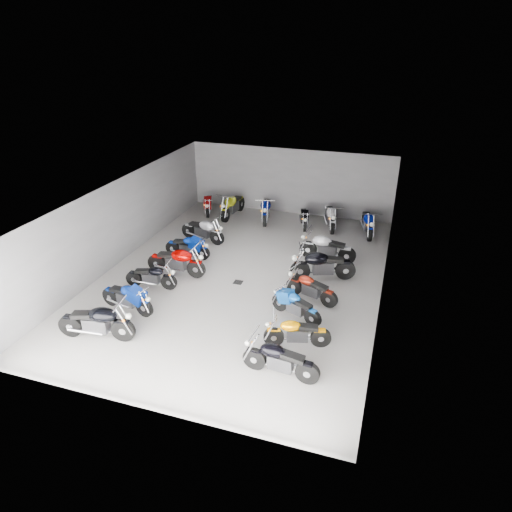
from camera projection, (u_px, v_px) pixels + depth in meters
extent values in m
plane|color=#9D9A95|center=(243.00, 276.00, 16.97)|extent=(14.00, 14.00, 0.00)
cube|color=slate|center=(290.00, 182.00, 22.23)|extent=(10.00, 0.10, 3.20)
cube|color=slate|center=(120.00, 221.00, 17.64)|extent=(0.10, 14.00, 3.20)
cube|color=slate|center=(386.00, 256.00, 14.88)|extent=(0.10, 14.00, 3.20)
cube|color=black|center=(241.00, 193.00, 15.54)|extent=(10.00, 14.00, 0.04)
cube|color=black|center=(238.00, 282.00, 16.54)|extent=(0.32, 0.32, 0.01)
cylinder|color=black|center=(123.00, 330.00, 13.29)|extent=(0.73, 0.26, 0.72)
cylinder|color=black|center=(71.00, 326.00, 13.50)|extent=(0.74, 0.29, 0.72)
cube|color=#2D2D30|center=(96.00, 325.00, 13.34)|extent=(0.78, 0.45, 0.45)
ellipsoid|color=black|center=(102.00, 315.00, 13.15)|extent=(0.83, 0.57, 0.40)
cube|color=black|center=(83.00, 315.00, 13.25)|extent=(0.73, 0.43, 0.20)
cylinder|color=black|center=(144.00, 308.00, 14.45)|extent=(0.64, 0.24, 0.63)
cylinder|color=black|center=(111.00, 297.00, 15.06)|extent=(0.65, 0.26, 0.63)
cube|color=#2D2D30|center=(127.00, 299.00, 14.71)|extent=(0.68, 0.41, 0.39)
ellipsoid|color=navy|center=(131.00, 293.00, 14.48)|extent=(0.73, 0.51, 0.35)
cube|color=black|center=(119.00, 290.00, 14.72)|extent=(0.64, 0.38, 0.18)
cylinder|color=black|center=(169.00, 282.00, 15.98)|extent=(0.59, 0.18, 0.58)
cylinder|color=black|center=(134.00, 279.00, 16.20)|extent=(0.59, 0.20, 0.58)
cube|color=#2D2D30|center=(151.00, 278.00, 16.05)|extent=(0.61, 0.34, 0.36)
ellipsoid|color=black|center=(156.00, 271.00, 15.89)|extent=(0.65, 0.43, 0.32)
cube|color=black|center=(143.00, 271.00, 15.99)|extent=(0.58, 0.32, 0.16)
cylinder|color=black|center=(196.00, 269.00, 16.72)|extent=(0.71, 0.15, 0.71)
cylinder|color=black|center=(157.00, 263.00, 17.14)|extent=(0.71, 0.17, 0.71)
cube|color=#2D2D30|center=(176.00, 263.00, 16.88)|extent=(0.72, 0.34, 0.44)
ellipsoid|color=#890100|center=(181.00, 256.00, 16.66)|extent=(0.75, 0.45, 0.40)
cube|color=black|center=(167.00, 255.00, 16.84)|extent=(0.68, 0.32, 0.20)
cylinder|color=black|center=(203.00, 253.00, 18.06)|extent=(0.60, 0.14, 0.59)
cylinder|color=black|center=(173.00, 248.00, 18.47)|extent=(0.60, 0.16, 0.59)
cube|color=#2D2D30|center=(187.00, 248.00, 18.22)|extent=(0.61, 0.30, 0.37)
ellipsoid|color=#0931B8|center=(191.00, 242.00, 18.03)|extent=(0.64, 0.40, 0.33)
cube|color=black|center=(180.00, 241.00, 18.20)|extent=(0.57, 0.28, 0.17)
cylinder|color=black|center=(217.00, 238.00, 19.32)|extent=(0.67, 0.27, 0.66)
cylinder|color=black|center=(189.00, 231.00, 19.99)|extent=(0.68, 0.29, 0.66)
cube|color=#2D2D30|center=(203.00, 232.00, 19.61)|extent=(0.72, 0.45, 0.41)
ellipsoid|color=silver|center=(207.00, 226.00, 19.36)|extent=(0.77, 0.55, 0.37)
cube|color=black|center=(196.00, 224.00, 19.63)|extent=(0.68, 0.42, 0.19)
cylinder|color=black|center=(255.00, 359.00, 12.19)|extent=(0.66, 0.18, 0.65)
cylinder|color=black|center=(308.00, 373.00, 11.69)|extent=(0.66, 0.20, 0.65)
cube|color=#2D2D30|center=(281.00, 362.00, 11.89)|extent=(0.68, 0.35, 0.41)
ellipsoid|color=black|center=(273.00, 350.00, 11.82)|extent=(0.72, 0.46, 0.36)
cube|color=black|center=(293.00, 357.00, 11.66)|extent=(0.64, 0.33, 0.18)
cylinder|color=black|center=(274.00, 337.00, 13.10)|extent=(0.61, 0.28, 0.60)
cylinder|color=black|center=(321.00, 338.00, 13.06)|extent=(0.61, 0.30, 0.60)
cube|color=#2D2D30|center=(297.00, 335.00, 13.04)|extent=(0.66, 0.44, 0.37)
ellipsoid|color=#F29100|center=(291.00, 326.00, 12.92)|extent=(0.71, 0.53, 0.33)
cube|color=black|center=(308.00, 327.00, 12.92)|extent=(0.62, 0.41, 0.17)
cylinder|color=black|center=(280.00, 303.00, 14.77)|extent=(0.58, 0.35, 0.58)
cylinder|color=black|center=(313.00, 318.00, 13.97)|extent=(0.58, 0.36, 0.58)
cube|color=#2D2D30|center=(296.00, 308.00, 14.33)|extent=(0.65, 0.49, 0.36)
ellipsoid|color=#104DA3|center=(291.00, 298.00, 14.32)|extent=(0.71, 0.59, 0.33)
cube|color=black|center=(304.00, 304.00, 14.04)|extent=(0.61, 0.46, 0.16)
cylinder|color=black|center=(294.00, 286.00, 15.69)|extent=(0.61, 0.31, 0.60)
cylinder|color=black|center=(329.00, 299.00, 14.95)|extent=(0.61, 0.33, 0.60)
cube|color=#2D2D30|center=(311.00, 290.00, 15.28)|extent=(0.67, 0.47, 0.37)
ellipsoid|color=maroon|center=(307.00, 281.00, 15.25)|extent=(0.73, 0.57, 0.34)
cube|color=black|center=(320.00, 286.00, 15.00)|extent=(0.63, 0.44, 0.17)
cylinder|color=black|center=(300.00, 271.00, 16.58)|extent=(0.74, 0.38, 0.73)
cylinder|color=black|center=(345.00, 270.00, 16.62)|extent=(0.75, 0.40, 0.73)
cube|color=#2D2D30|center=(323.00, 268.00, 16.55)|extent=(0.81, 0.57, 0.46)
ellipsoid|color=black|center=(317.00, 259.00, 16.38)|extent=(0.88, 0.69, 0.41)
cube|color=black|center=(334.00, 260.00, 16.41)|extent=(0.76, 0.53, 0.21)
cylinder|color=black|center=(308.00, 249.00, 18.25)|extent=(0.70, 0.18, 0.69)
cylinder|color=black|center=(347.00, 256.00, 17.74)|extent=(0.70, 0.20, 0.69)
cube|color=#2D2D30|center=(327.00, 250.00, 17.95)|extent=(0.72, 0.36, 0.43)
ellipsoid|color=silver|center=(322.00, 241.00, 17.87)|extent=(0.76, 0.47, 0.39)
cube|color=black|center=(337.00, 244.00, 17.70)|extent=(0.67, 0.34, 0.20)
cylinder|color=black|center=(208.00, 212.00, 22.16)|extent=(0.32, 0.61, 0.61)
cylinder|color=black|center=(210.00, 202.00, 23.40)|extent=(0.34, 0.62, 0.61)
cube|color=#2D2D30|center=(209.00, 205.00, 22.74)|extent=(0.47, 0.68, 0.38)
ellipsoid|color=#960C0C|center=(208.00, 201.00, 22.41)|extent=(0.57, 0.74, 0.34)
cube|color=black|center=(209.00, 198.00, 22.89)|extent=(0.44, 0.63, 0.17)
cylinder|color=black|center=(225.00, 215.00, 21.61)|extent=(0.21, 0.74, 0.73)
cylinder|color=black|center=(240.00, 204.00, 22.97)|extent=(0.23, 0.74, 0.73)
cube|color=#2D2D30|center=(233.00, 207.00, 22.24)|extent=(0.41, 0.77, 0.46)
ellipsoid|color=#B0B816|center=(230.00, 202.00, 21.87)|extent=(0.52, 0.81, 0.41)
cube|color=black|center=(236.00, 199.00, 22.40)|extent=(0.38, 0.72, 0.21)
cylinder|color=black|center=(265.00, 219.00, 21.13)|extent=(0.30, 0.74, 0.72)
cylinder|color=black|center=(267.00, 207.00, 22.59)|extent=(0.33, 0.74, 0.72)
cube|color=#2D2D30|center=(266.00, 211.00, 21.81)|extent=(0.49, 0.79, 0.45)
ellipsoid|color=#020F74|center=(266.00, 205.00, 21.43)|extent=(0.61, 0.85, 0.41)
cube|color=black|center=(267.00, 202.00, 21.99)|extent=(0.46, 0.74, 0.21)
cylinder|color=black|center=(305.00, 226.00, 20.62)|extent=(0.28, 0.58, 0.57)
cylinder|color=black|center=(303.00, 215.00, 21.79)|extent=(0.29, 0.59, 0.57)
cube|color=#2D2D30|center=(304.00, 218.00, 21.17)|extent=(0.42, 0.64, 0.36)
ellipsoid|color=black|center=(304.00, 214.00, 20.86)|extent=(0.52, 0.69, 0.32)
cube|color=black|center=(304.00, 211.00, 21.31)|extent=(0.40, 0.60, 0.16)
cylinder|color=black|center=(332.00, 227.00, 20.34)|extent=(0.33, 0.71, 0.70)
cylinder|color=black|center=(328.00, 214.00, 21.75)|extent=(0.35, 0.72, 0.70)
cube|color=#2D2D30|center=(330.00, 218.00, 21.00)|extent=(0.51, 0.77, 0.44)
ellipsoid|color=silver|center=(331.00, 213.00, 20.63)|extent=(0.63, 0.83, 0.39)
cube|color=black|center=(330.00, 209.00, 21.17)|extent=(0.48, 0.72, 0.20)
cylinder|color=black|center=(370.00, 233.00, 19.66)|extent=(0.30, 0.71, 0.70)
cylinder|color=black|center=(365.00, 220.00, 21.07)|extent=(0.32, 0.72, 0.70)
cube|color=#2D2D30|center=(367.00, 224.00, 20.32)|extent=(0.48, 0.77, 0.44)
ellipsoid|color=#06179C|center=(369.00, 219.00, 19.95)|extent=(0.60, 0.82, 0.39)
cube|color=black|center=(367.00, 215.00, 20.49)|extent=(0.45, 0.72, 0.20)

